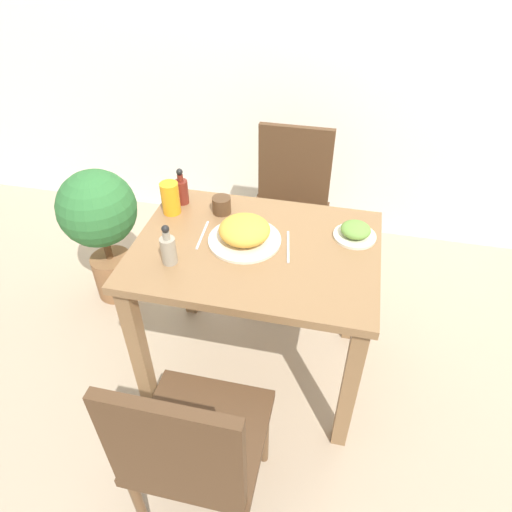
{
  "coord_description": "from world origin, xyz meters",
  "views": [
    {
      "loc": [
        0.31,
        -1.37,
        1.85
      ],
      "look_at": [
        0.0,
        0.0,
        0.7
      ],
      "focal_mm": 32.0,
      "sensor_mm": 36.0,
      "label": 1
    }
  ],
  "objects_px": {
    "drink_cup": "(222,205)",
    "sauce_bottle": "(168,249)",
    "condiment_bottle": "(182,190)",
    "food_plate": "(244,232)",
    "chair_near": "(192,446)",
    "potted_plant_left": "(100,221)",
    "chair_far": "(290,202)",
    "juice_glass": "(170,198)",
    "side_plate": "(355,232)"
  },
  "relations": [
    {
      "from": "sauce_bottle",
      "to": "drink_cup",
      "type": "bearing_deg",
      "value": 74.98
    },
    {
      "from": "chair_far",
      "to": "food_plate",
      "type": "distance_m",
      "value": 0.78
    },
    {
      "from": "sauce_bottle",
      "to": "juice_glass",
      "type": "bearing_deg",
      "value": 109.45
    },
    {
      "from": "condiment_bottle",
      "to": "food_plate",
      "type": "bearing_deg",
      "value": -32.71
    },
    {
      "from": "juice_glass",
      "to": "potted_plant_left",
      "type": "distance_m",
      "value": 0.61
    },
    {
      "from": "chair_far",
      "to": "sauce_bottle",
      "type": "xyz_separation_m",
      "value": [
        -0.32,
        -0.9,
        0.32
      ]
    },
    {
      "from": "drink_cup",
      "to": "juice_glass",
      "type": "height_order",
      "value": "juice_glass"
    },
    {
      "from": "chair_far",
      "to": "juice_glass",
      "type": "relative_size",
      "value": 6.29
    },
    {
      "from": "chair_near",
      "to": "drink_cup",
      "type": "xyz_separation_m",
      "value": [
        -0.15,
        0.91,
        0.29
      ]
    },
    {
      "from": "side_plate",
      "to": "juice_glass",
      "type": "distance_m",
      "value": 0.78
    },
    {
      "from": "chair_near",
      "to": "drink_cup",
      "type": "distance_m",
      "value": 0.97
    },
    {
      "from": "chair_far",
      "to": "juice_glass",
      "type": "height_order",
      "value": "juice_glass"
    },
    {
      "from": "juice_glass",
      "to": "sauce_bottle",
      "type": "distance_m",
      "value": 0.34
    },
    {
      "from": "drink_cup",
      "to": "food_plate",
      "type": "bearing_deg",
      "value": -51.0
    },
    {
      "from": "food_plate",
      "to": "potted_plant_left",
      "type": "xyz_separation_m",
      "value": [
        -0.85,
        0.32,
        -0.29
      ]
    },
    {
      "from": "drink_cup",
      "to": "potted_plant_left",
      "type": "distance_m",
      "value": 0.77
    },
    {
      "from": "chair_near",
      "to": "chair_far",
      "type": "distance_m",
      "value": 1.45
    },
    {
      "from": "chair_far",
      "to": "sauce_bottle",
      "type": "distance_m",
      "value": 1.01
    },
    {
      "from": "drink_cup",
      "to": "sauce_bottle",
      "type": "distance_m",
      "value": 0.38
    },
    {
      "from": "chair_far",
      "to": "juice_glass",
      "type": "bearing_deg",
      "value": -126.56
    },
    {
      "from": "chair_far",
      "to": "chair_near",
      "type": "bearing_deg",
      "value": -92.77
    },
    {
      "from": "food_plate",
      "to": "sauce_bottle",
      "type": "distance_m",
      "value": 0.31
    },
    {
      "from": "food_plate",
      "to": "side_plate",
      "type": "distance_m",
      "value": 0.44
    },
    {
      "from": "juice_glass",
      "to": "sauce_bottle",
      "type": "bearing_deg",
      "value": -70.55
    },
    {
      "from": "potted_plant_left",
      "to": "condiment_bottle",
      "type": "bearing_deg",
      "value": -11.1
    },
    {
      "from": "chair_far",
      "to": "drink_cup",
      "type": "distance_m",
      "value": 0.65
    },
    {
      "from": "food_plate",
      "to": "side_plate",
      "type": "height_order",
      "value": "food_plate"
    },
    {
      "from": "chair_near",
      "to": "potted_plant_left",
      "type": "height_order",
      "value": "chair_near"
    },
    {
      "from": "food_plate",
      "to": "drink_cup",
      "type": "distance_m",
      "value": 0.23
    },
    {
      "from": "chair_near",
      "to": "juice_glass",
      "type": "height_order",
      "value": "juice_glass"
    },
    {
      "from": "side_plate",
      "to": "potted_plant_left",
      "type": "relative_size",
      "value": 0.22
    },
    {
      "from": "drink_cup",
      "to": "condiment_bottle",
      "type": "height_order",
      "value": "condiment_bottle"
    },
    {
      "from": "chair_far",
      "to": "condiment_bottle",
      "type": "height_order",
      "value": "condiment_bottle"
    },
    {
      "from": "chair_far",
      "to": "food_plate",
      "type": "relative_size",
      "value": 3.05
    },
    {
      "from": "chair_near",
      "to": "food_plate",
      "type": "bearing_deg",
      "value": -89.43
    },
    {
      "from": "sauce_bottle",
      "to": "condiment_bottle",
      "type": "height_order",
      "value": "same"
    },
    {
      "from": "side_plate",
      "to": "condiment_bottle",
      "type": "distance_m",
      "value": 0.77
    },
    {
      "from": "food_plate",
      "to": "potted_plant_left",
      "type": "height_order",
      "value": "food_plate"
    },
    {
      "from": "chair_far",
      "to": "juice_glass",
      "type": "xyz_separation_m",
      "value": [
        -0.43,
        -0.58,
        0.32
      ]
    },
    {
      "from": "food_plate",
      "to": "drink_cup",
      "type": "relative_size",
      "value": 3.62
    },
    {
      "from": "drink_cup",
      "to": "sauce_bottle",
      "type": "bearing_deg",
      "value": -105.02
    },
    {
      "from": "side_plate",
      "to": "condiment_bottle",
      "type": "xyz_separation_m",
      "value": [
        -0.76,
        0.09,
        0.04
      ]
    },
    {
      "from": "food_plate",
      "to": "potted_plant_left",
      "type": "distance_m",
      "value": 0.95
    },
    {
      "from": "drink_cup",
      "to": "potted_plant_left",
      "type": "xyz_separation_m",
      "value": [
        -0.7,
        0.14,
        -0.28
      ]
    },
    {
      "from": "juice_glass",
      "to": "sauce_bottle",
      "type": "height_order",
      "value": "sauce_bottle"
    },
    {
      "from": "condiment_bottle",
      "to": "potted_plant_left",
      "type": "relative_size",
      "value": 0.22
    },
    {
      "from": "chair_near",
      "to": "potted_plant_left",
      "type": "xyz_separation_m",
      "value": [
        -0.86,
        1.05,
        0.01
      ]
    },
    {
      "from": "chair_far",
      "to": "side_plate",
      "type": "relative_size",
      "value": 5.18
    },
    {
      "from": "chair_near",
      "to": "potted_plant_left",
      "type": "distance_m",
      "value": 1.36
    },
    {
      "from": "side_plate",
      "to": "condiment_bottle",
      "type": "relative_size",
      "value": 1.02
    }
  ]
}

